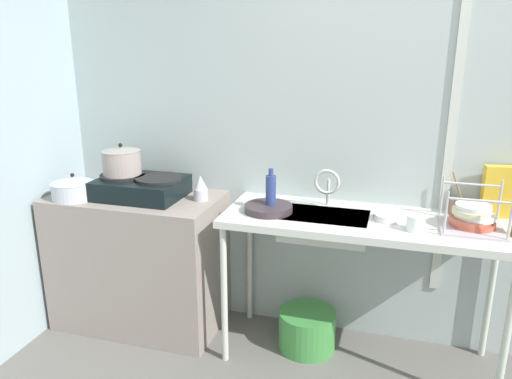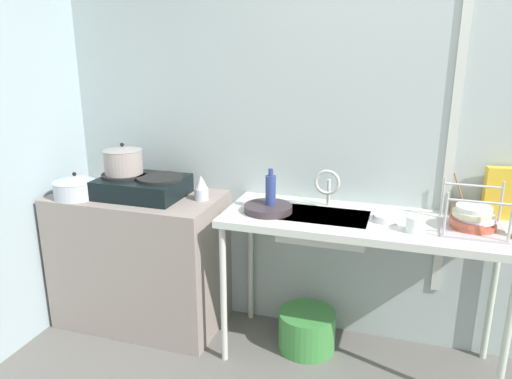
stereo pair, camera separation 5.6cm
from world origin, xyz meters
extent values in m
cube|color=#A8B6B6|center=(0.00, 1.52, 1.24)|extent=(5.42, 0.10, 2.49)
cube|color=silver|center=(0.02, 1.47, 1.37)|extent=(0.05, 0.01, 1.99)
cube|color=gray|center=(-1.77, 1.20, 0.43)|extent=(1.03, 0.55, 0.86)
cube|color=silver|center=(-0.39, 1.20, 0.84)|extent=(1.51, 0.55, 0.04)
cylinder|color=silver|center=(-1.10, 0.96, 0.41)|extent=(0.04, 0.04, 0.82)
cylinder|color=silver|center=(0.32, 0.96, 0.41)|extent=(0.04, 0.04, 0.82)
cylinder|color=silver|center=(-1.10, 1.43, 0.41)|extent=(0.04, 0.04, 0.82)
cylinder|color=silver|center=(0.32, 1.43, 0.41)|extent=(0.04, 0.04, 0.82)
cube|color=black|center=(-1.72, 1.20, 0.92)|extent=(0.50, 0.38, 0.12)
cylinder|color=black|center=(-1.84, 1.20, 0.99)|extent=(0.27, 0.27, 0.02)
cylinder|color=black|center=(-1.60, 1.20, 0.99)|extent=(0.27, 0.27, 0.02)
cylinder|color=#A3928C|center=(-1.84, 1.20, 1.07)|extent=(0.23, 0.23, 0.15)
cone|color=gray|center=(-1.84, 1.20, 1.15)|extent=(0.23, 0.23, 0.02)
sphere|color=black|center=(-1.84, 1.20, 1.17)|extent=(0.02, 0.02, 0.02)
cylinder|color=silver|center=(-2.09, 1.05, 0.91)|extent=(0.26, 0.26, 0.10)
cone|color=silver|center=(-2.09, 1.05, 0.98)|extent=(0.26, 0.26, 0.03)
sphere|color=black|center=(-2.09, 1.05, 1.01)|extent=(0.02, 0.02, 0.02)
cylinder|color=silver|center=(-1.35, 1.24, 0.89)|extent=(0.08, 0.08, 0.07)
cone|color=silver|center=(-1.35, 1.24, 0.97)|extent=(0.08, 0.08, 0.08)
cube|color=silver|center=(-0.60, 1.19, 0.80)|extent=(0.47, 0.29, 0.13)
cylinder|color=silver|center=(-0.61, 1.37, 0.94)|extent=(0.02, 0.02, 0.15)
torus|color=silver|center=(-0.61, 1.30, 1.02)|extent=(0.15, 0.02, 0.15)
cylinder|color=#392E34|center=(-0.91, 1.15, 0.88)|extent=(0.27, 0.27, 0.04)
cylinder|color=#B2B5B9|center=(0.00, 1.06, 0.97)|extent=(0.01, 0.01, 0.23)
cylinder|color=#B2B5B9|center=(0.28, 1.06, 0.97)|extent=(0.01, 0.01, 0.23)
cylinder|color=#B2B5B9|center=(0.00, 1.34, 0.97)|extent=(0.01, 0.01, 0.23)
cylinder|color=#B2B5B9|center=(0.28, 1.34, 0.97)|extent=(0.01, 0.01, 0.23)
cylinder|color=#B2B5B9|center=(0.14, 1.06, 1.05)|extent=(0.28, 0.01, 0.01)
cylinder|color=#B2B5B9|center=(0.14, 1.34, 1.05)|extent=(0.28, 0.01, 0.01)
cube|color=#B7ACB8|center=(0.14, 1.20, 0.87)|extent=(0.30, 0.31, 0.01)
cylinder|color=#C1553D|center=(0.15, 1.21, 0.89)|extent=(0.22, 0.22, 0.03)
cylinder|color=#C05841|center=(0.13, 1.20, 0.91)|extent=(0.20, 0.20, 0.03)
cylinder|color=white|center=(0.15, 1.20, 0.93)|extent=(0.19, 0.19, 0.03)
cylinder|color=beige|center=(0.13, 1.19, 0.95)|extent=(0.18, 0.18, 0.03)
cylinder|color=silver|center=(0.14, 1.20, 0.97)|extent=(0.17, 0.17, 0.03)
cylinder|color=white|center=(-0.13, 1.08, 0.90)|extent=(0.09, 0.09, 0.08)
cylinder|color=white|center=(-0.27, 1.20, 0.88)|extent=(0.15, 0.15, 0.04)
cylinder|color=navy|center=(-0.90, 1.17, 0.96)|extent=(0.06, 0.06, 0.20)
cylinder|color=navy|center=(-0.90, 1.17, 1.08)|extent=(0.03, 0.03, 0.04)
cube|color=gold|center=(0.30, 1.42, 1.00)|extent=(0.19, 0.08, 0.28)
cylinder|color=#8E6A52|center=(0.09, 1.41, 0.90)|extent=(0.08, 0.08, 0.08)
cylinder|color=olive|center=(0.09, 1.41, 0.99)|extent=(0.09, 0.04, 0.20)
cylinder|color=#3F8E41|center=(-0.68, 1.21, 0.12)|extent=(0.34, 0.34, 0.23)
camera|label=1|loc=(-0.24, -1.30, 1.75)|focal=34.05mm
camera|label=2|loc=(-0.19, -1.28, 1.75)|focal=34.05mm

